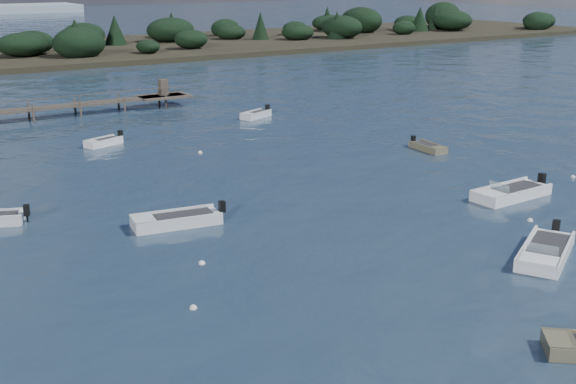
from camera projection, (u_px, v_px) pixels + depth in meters
ground at (87, 93)px, 79.70m from camera, size 400.00×400.00×0.00m
dinghy_mid_white_b at (511, 195)px, 43.09m from camera, size 5.62×2.14×1.39m
dinghy_mid_grey at (176, 222)px, 38.44m from camera, size 5.16×2.50×1.28m
dinghy_extra_a at (428, 148)px, 54.44m from camera, size 1.41×3.54×1.00m
tender_far_grey_b at (256, 116)px, 66.44m from camera, size 3.60×2.38×1.22m
tender_far_white at (104, 143)px, 55.96m from camera, size 3.37×2.11×1.14m
dinghy_mid_white_a at (545, 254)px, 34.14m from camera, size 5.46×4.21×1.30m
buoy_b at (530, 221)px, 39.10m from camera, size 0.32×0.32×0.32m
buoy_c at (193, 308)px, 28.99m from camera, size 0.32×0.32×0.32m
buoy_d at (573, 177)px, 47.34m from camera, size 0.32×0.32×0.32m
buoy_e at (200, 153)px, 53.67m from camera, size 0.32×0.32×0.32m
buoy_extra_b at (202, 264)px, 33.40m from camera, size 0.32×0.32×0.32m
far_headland at (156, 37)px, 124.20m from camera, size 190.00×40.00×5.80m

